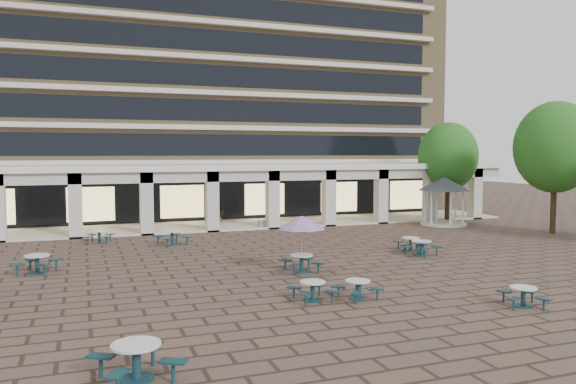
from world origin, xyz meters
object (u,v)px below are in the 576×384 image
Objects in this scene: picnic_table_1 at (313,289)px; gazebo at (444,189)px; picnic_table_2 at (523,295)px; planter_left at (219,222)px; planter_right at (269,221)px; picnic_table_0 at (136,358)px.

picnic_table_1 is 0.43× the size of gazebo.
planter_left reaches higher than picnic_table_2.
planter_left reaches higher than planter_right.
picnic_table_1 is 23.30m from gazebo.
gazebo reaches higher than picnic_table_0.
picnic_table_0 reaches higher than picnic_table_2.
gazebo is at bearing 27.74° from picnic_table_0.
picnic_table_2 is 1.22× the size of planter_left.
planter_right is (3.58, -0.00, -0.11)m from planter_left.
picnic_table_1 is at bearing -136.69° from gazebo.
planter_left is at bearing 58.46° from picnic_table_0.
picnic_table_2 is at bearing -85.37° from planter_right.
gazebo is at bearing 83.77° from picnic_table_2.
planter_left is 1.00× the size of planter_right.
planter_right reaches higher than picnic_table_1.
picnic_table_0 is 1.39× the size of picnic_table_1.
planter_left is at bearing 169.31° from gazebo.
picnic_table_0 is at bearing -145.10° from picnic_table_1.
picnic_table_2 is 22.70m from planter_left.
gazebo reaches higher than picnic_table_1.
planter_left is 3.58m from planter_right.
picnic_table_1 is at bearing -103.72° from planter_right.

